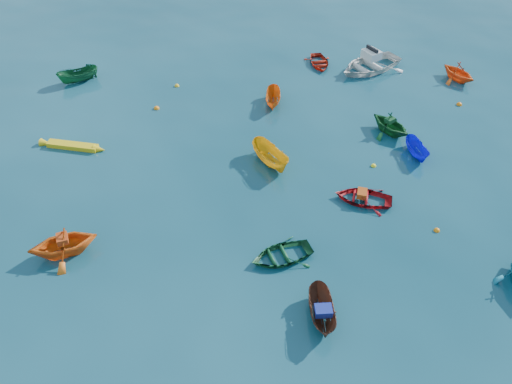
% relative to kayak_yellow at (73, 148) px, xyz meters
% --- Properties ---
extents(ground, '(160.00, 160.00, 0.00)m').
position_rel_kayak_yellow_xyz_m(ground, '(11.85, -5.70, 0.00)').
color(ground, '#093442').
rests_on(ground, ground).
extents(sampan_brown_mid, '(1.99, 2.95, 1.07)m').
position_rel_kayak_yellow_xyz_m(sampan_brown_mid, '(16.86, -6.93, 0.00)').
color(sampan_brown_mid, '#562E1F').
rests_on(sampan_brown_mid, ground).
extents(dinghy_orange_w, '(4.13, 4.07, 1.65)m').
position_rel_kayak_yellow_xyz_m(dinghy_orange_w, '(4.51, -7.28, 0.00)').
color(dinghy_orange_w, orange).
rests_on(dinghy_orange_w, ground).
extents(sampan_yellow_mid, '(3.23, 2.97, 1.24)m').
position_rel_kayak_yellow_xyz_m(sampan_yellow_mid, '(11.72, 2.31, 0.00)').
color(sampan_yellow_mid, gold).
rests_on(sampan_yellow_mid, ground).
extents(dinghy_green_e, '(3.66, 3.54, 0.62)m').
position_rel_kayak_yellow_xyz_m(dinghy_green_e, '(14.31, -4.30, 0.00)').
color(dinghy_green_e, '#114A26').
rests_on(dinghy_green_e, ground).
extents(sampan_orange_n, '(1.64, 2.82, 1.02)m').
position_rel_kayak_yellow_xyz_m(sampan_orange_n, '(9.98, 8.51, 0.00)').
color(sampan_orange_n, orange).
rests_on(sampan_orange_n, ground).
extents(dinghy_green_n, '(3.65, 3.55, 1.46)m').
position_rel_kayak_yellow_xyz_m(dinghy_green_n, '(17.81, 7.64, 0.00)').
color(dinghy_green_n, '#135423').
rests_on(dinghy_green_n, ground).
extents(dinghy_red_ne, '(3.15, 2.38, 0.62)m').
position_rel_kayak_yellow_xyz_m(dinghy_red_ne, '(17.31, 0.90, 0.00)').
color(dinghy_red_ne, '#A10D12').
rests_on(dinghy_red_ne, ground).
extents(sampan_blue_far, '(1.94, 2.53, 0.92)m').
position_rel_kayak_yellow_xyz_m(sampan_blue_far, '(19.61, 5.83, 0.00)').
color(sampan_blue_far, '#1111D6').
rests_on(sampan_blue_far, ground).
extents(dinghy_red_far, '(3.04, 3.41, 0.58)m').
position_rel_kayak_yellow_xyz_m(dinghy_red_far, '(11.65, 14.92, 0.00)').
color(dinghy_red_far, '#AC1F0E').
rests_on(dinghy_red_far, ground).
extents(dinghy_orange_far, '(3.55, 3.50, 1.41)m').
position_rel_kayak_yellow_xyz_m(dinghy_orange_far, '(21.60, 15.85, 0.00)').
color(dinghy_orange_far, '#F45A17').
rests_on(dinghy_orange_far, ground).
extents(sampan_green_far, '(2.77, 2.89, 1.13)m').
position_rel_kayak_yellow_xyz_m(sampan_green_far, '(-4.09, 6.95, 0.00)').
color(sampan_green_far, '#14562E').
rests_on(sampan_green_far, ground).
extents(kayak_yellow, '(3.88, 1.10, 0.38)m').
position_rel_kayak_yellow_xyz_m(kayak_yellow, '(0.00, 0.00, 0.00)').
color(kayak_yellow, gold).
rests_on(kayak_yellow, ground).
extents(motorboat_white, '(6.00, 6.22, 1.65)m').
position_rel_kayak_yellow_xyz_m(motorboat_white, '(15.36, 15.39, 0.00)').
color(motorboat_white, silver).
rests_on(motorboat_white, ground).
extents(tarp_blue_a, '(0.86, 0.77, 0.35)m').
position_rel_kayak_yellow_xyz_m(tarp_blue_a, '(16.91, -7.07, 0.71)').
color(tarp_blue_a, navy).
rests_on(tarp_blue_a, sampan_brown_mid).
extents(tarp_orange_a, '(0.78, 0.81, 0.31)m').
position_rel_kayak_yellow_xyz_m(tarp_orange_a, '(4.55, -7.25, 0.98)').
color(tarp_orange_a, '#B53B12').
rests_on(tarp_orange_a, dinghy_orange_w).
extents(tarp_green_b, '(0.68, 0.72, 0.28)m').
position_rel_kayak_yellow_xyz_m(tarp_green_b, '(17.73, 7.70, 0.87)').
color(tarp_green_b, '#10401E').
rests_on(tarp_green_b, dinghy_green_n).
extents(tarp_orange_b, '(0.56, 0.71, 0.32)m').
position_rel_kayak_yellow_xyz_m(tarp_orange_b, '(17.21, 0.89, 0.47)').
color(tarp_orange_b, '#AF4312').
rests_on(tarp_orange_b, dinghy_red_ne).
extents(buoy_or_c, '(0.38, 0.38, 0.38)m').
position_rel_kayak_yellow_xyz_m(buoy_or_c, '(2.79, 5.48, 0.00)').
color(buoy_or_c, orange).
rests_on(buoy_or_c, ground).
extents(buoy_ye_c, '(0.30, 0.30, 0.30)m').
position_rel_kayak_yellow_xyz_m(buoy_ye_c, '(17.41, 3.98, 0.00)').
color(buoy_ye_c, yellow).
rests_on(buoy_ye_c, ground).
extents(buoy_or_d, '(0.31, 0.31, 0.31)m').
position_rel_kayak_yellow_xyz_m(buoy_or_d, '(21.18, -0.15, 0.00)').
color(buoy_or_d, orange).
rests_on(buoy_or_d, ground).
extents(buoy_ye_d, '(0.34, 0.34, 0.34)m').
position_rel_kayak_yellow_xyz_m(buoy_ye_d, '(2.81, 8.59, 0.00)').
color(buoy_ye_d, yellow).
rests_on(buoy_ye_d, ground).
extents(buoy_or_e, '(0.37, 0.37, 0.37)m').
position_rel_kayak_yellow_xyz_m(buoy_or_e, '(21.89, 12.38, 0.00)').
color(buoy_or_e, orange).
rests_on(buoy_or_e, ground).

